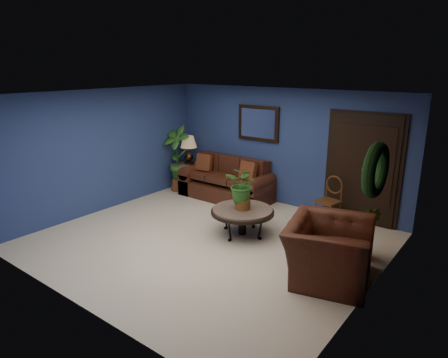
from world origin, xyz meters
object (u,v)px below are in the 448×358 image
Objects in this scene: end_table at (189,170)px; table_lamp at (189,147)px; armchair at (329,251)px; coffee_table at (242,212)px; side_chair at (331,197)px; sofa at (228,185)px.

table_lamp reaches higher than end_table.
table_lamp is 4.90m from armchair.
coffee_table is 2.98m from end_table.
table_lamp is at bearing -90.00° from end_table.
armchair reaches higher than coffee_table.
side_chair is (1.00, 1.52, 0.09)m from coffee_table.
coffee_table is 1.82m from side_chair.
sofa is 2.08m from coffee_table.
sofa is 1.17m from end_table.
end_table is at bearing 150.82° from coffee_table.
table_lamp is 3.65m from side_chair.
side_chair is 0.70× the size of armchair.
coffee_table is (1.45, -1.48, 0.12)m from sofa.
side_chair is at bearing 8.27° from armchair.
table_lamp is at bearing -168.62° from side_chair.
armchair is (0.84, -2.03, -0.09)m from side_chair.
end_table is at bearing 90.00° from table_lamp.
side_chair is (2.45, 0.04, 0.20)m from sofa.
armchair is at bearing -15.37° from coffee_table.
side_chair reaches higher than coffee_table.
coffee_table is at bearing -113.07° from side_chair.
end_table is 3.61m from side_chair.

